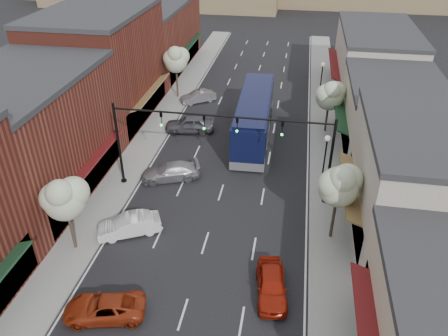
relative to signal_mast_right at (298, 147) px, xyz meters
The scene contains 26 objects.
ground 10.81m from the signal_mast_right, 125.10° to the right, with size 160.00×160.00×0.00m, color black.
sidewalk_left 18.10m from the signal_mast_right, 143.17° to the left, with size 2.80×73.00×0.15m, color gray.
sidewalk_right 11.78m from the signal_mast_right, 75.18° to the left, with size 2.80×73.00×0.15m, color gray.
curb_left 17.04m from the signal_mast_right, 140.24° to the left, with size 0.25×73.00×0.17m, color gray.
curb_right 11.53m from the signal_mast_right, 82.52° to the left, with size 0.25×73.00×0.17m, color gray.
bldg_left_midnear 19.95m from the signal_mast_right, behind, with size 10.14×14.10×9.40m.
bldg_left_midfar 23.22m from the signal_mast_right, 148.85° to the left, with size 10.14×14.10×10.90m.
bldg_left_far 34.32m from the signal_mast_right, 125.32° to the left, with size 10.14×18.10×8.40m.
bldg_right_midnear 8.37m from the signal_mast_right, 13.86° to the right, with size 9.14×12.10×7.90m.
bldg_right_midfar 12.94m from the signal_mast_right, 51.07° to the left, with size 9.14×12.10×6.40m.
bldg_right_far 25.35m from the signal_mast_right, 71.37° to the left, with size 9.14×16.10×7.40m.
signal_mast_right is the anchor object (origin of this frame).
signal_mast_left 11.24m from the signal_mast_right, behind, with size 8.22×0.46×7.00m.
tree_right_near 4.89m from the signal_mast_right, 56.09° to the right, with size 2.85×2.65×5.95m.
tree_right_far 12.27m from the signal_mast_right, 77.15° to the left, with size 2.85×2.65×5.43m.
tree_left_near 16.05m from the signal_mast_right, 149.86° to the right, with size 2.85×2.65×5.69m.
tree_left_far 22.68m from the signal_mast_right, 127.71° to the left, with size 2.85×2.65×6.13m.
lamp_post_near 3.69m from the signal_mast_right, 48.95° to the left, with size 0.44×0.44×4.44m.
lamp_post_far 20.19m from the signal_mast_right, 83.78° to the left, with size 0.44×0.44×4.44m.
coach_bus 10.96m from the signal_mast_right, 113.05° to the left, with size 3.30×13.53×4.11m.
red_hatchback 10.44m from the signal_mast_right, 95.38° to the right, with size 1.70×4.23×1.44m, color maroon.
parked_car_a 16.62m from the signal_mast_right, 127.49° to the right, with size 2.07×4.49×1.25m, color maroon.
parked_car_b 13.04m from the signal_mast_right, 151.65° to the right, with size 1.50×4.31×1.42m, color white.
parked_car_c 10.87m from the signal_mast_right, behind, with size 1.94×4.77×1.39m, color #9C9BA1.
parked_car_d 14.93m from the signal_mast_right, 136.78° to the left, with size 1.92×4.78×1.63m, color #4F5056.
parked_car_e 20.91m from the signal_mast_right, 123.45° to the left, with size 1.39×3.99×1.32m, color #949499.
Camera 1 is at (5.05, -19.71, 19.78)m, focal length 35.00 mm.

